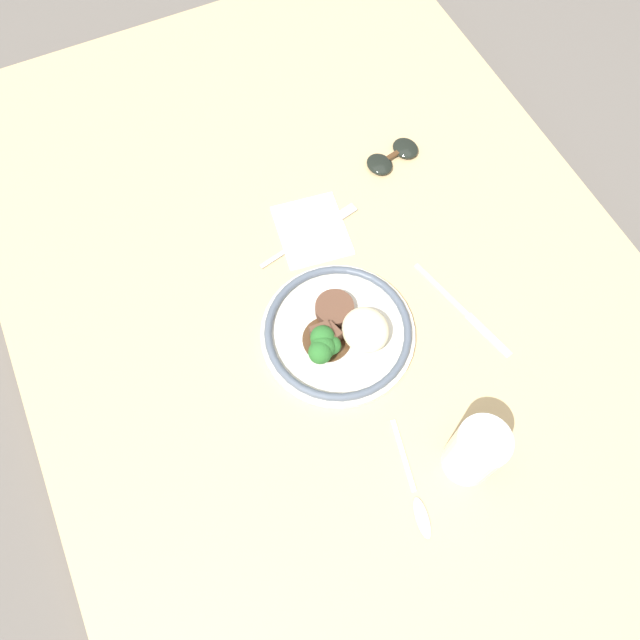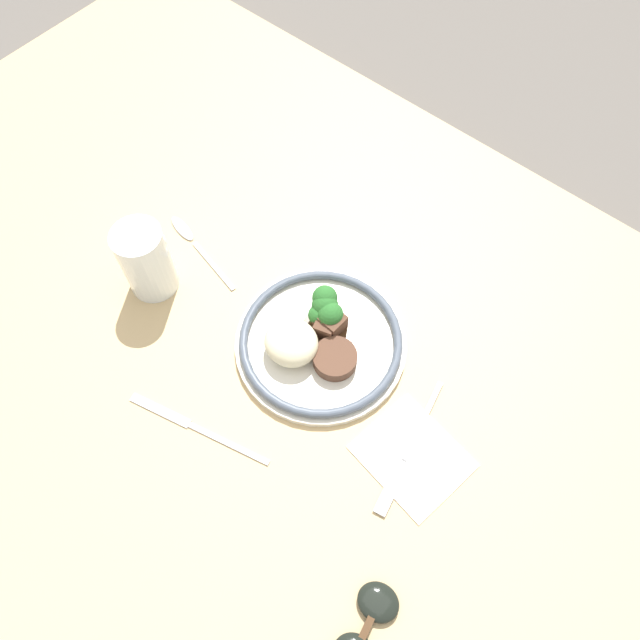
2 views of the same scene
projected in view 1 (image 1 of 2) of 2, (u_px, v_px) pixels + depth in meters
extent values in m
plane|color=#5B5651|center=(357.00, 352.00, 0.98)|extent=(8.00, 8.00, 0.00)
cube|color=tan|center=(358.00, 347.00, 0.96)|extent=(1.59, 0.97, 0.04)
cube|color=white|center=(312.00, 230.00, 1.03)|extent=(0.14, 0.13, 0.00)
cylinder|color=silver|center=(338.00, 334.00, 0.95)|extent=(0.23, 0.23, 0.01)
torus|color=#4C5666|center=(338.00, 331.00, 0.94)|extent=(0.22, 0.22, 0.01)
ellipsoid|color=beige|center=(367.00, 332.00, 0.92)|extent=(0.07, 0.07, 0.04)
cylinder|color=brown|center=(335.00, 309.00, 0.95)|extent=(0.06, 0.06, 0.02)
cylinder|color=#472D19|center=(327.00, 339.00, 0.93)|extent=(0.07, 0.07, 0.00)
cube|color=brown|center=(330.00, 342.00, 0.92)|extent=(0.02, 0.02, 0.02)
cube|color=brown|center=(322.00, 336.00, 0.92)|extent=(0.03, 0.03, 0.03)
cube|color=brown|center=(330.00, 336.00, 0.92)|extent=(0.03, 0.03, 0.03)
cylinder|color=#568442|center=(320.00, 358.00, 0.91)|extent=(0.01, 0.01, 0.02)
sphere|color=#286628|center=(320.00, 352.00, 0.89)|extent=(0.04, 0.04, 0.04)
cylinder|color=#568442|center=(322.00, 343.00, 0.93)|extent=(0.01, 0.01, 0.01)
sphere|color=#286628|center=(322.00, 337.00, 0.91)|extent=(0.04, 0.04, 0.04)
cylinder|color=#568442|center=(322.00, 346.00, 0.92)|extent=(0.01, 0.01, 0.01)
sphere|color=#286628|center=(322.00, 341.00, 0.91)|extent=(0.03, 0.03, 0.03)
cylinder|color=#568442|center=(333.00, 352.00, 0.92)|extent=(0.01, 0.01, 0.01)
sphere|color=#286628|center=(333.00, 348.00, 0.91)|extent=(0.03, 0.03, 0.03)
cylinder|color=#568442|center=(322.00, 351.00, 0.92)|extent=(0.01, 0.01, 0.01)
sphere|color=#286628|center=(322.00, 346.00, 0.90)|extent=(0.04, 0.04, 0.04)
cylinder|color=#F4AD19|center=(472.00, 455.00, 0.83)|extent=(0.06, 0.06, 0.08)
cylinder|color=white|center=(475.00, 451.00, 0.82)|extent=(0.07, 0.07, 0.12)
cube|color=#B7B7BC|center=(291.00, 248.00, 1.01)|extent=(0.03, 0.12, 0.00)
cube|color=#B7B7BC|center=(338.00, 217.00, 1.04)|extent=(0.03, 0.07, 0.00)
cube|color=#B7B7BC|center=(442.00, 290.00, 0.98)|extent=(0.12, 0.04, 0.00)
cube|color=#B7B7BC|center=(488.00, 335.00, 0.95)|extent=(0.09, 0.03, 0.00)
cube|color=#B7B7BC|center=(403.00, 455.00, 0.87)|extent=(0.10, 0.03, 0.00)
ellipsoid|color=#B7B7BC|center=(422.00, 518.00, 0.83)|extent=(0.06, 0.03, 0.01)
ellipsoid|color=black|center=(379.00, 164.00, 1.08)|extent=(0.06, 0.05, 0.01)
ellipsoid|color=black|center=(405.00, 148.00, 1.10)|extent=(0.06, 0.05, 0.01)
cube|color=#472D19|center=(393.00, 155.00, 1.09)|extent=(0.01, 0.03, 0.00)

